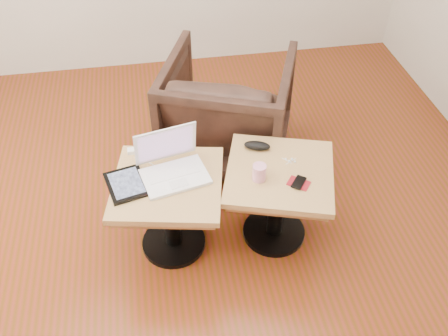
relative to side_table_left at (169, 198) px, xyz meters
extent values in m
cube|color=#572E0B|center=(0.04, -0.05, -0.40)|extent=(4.50, 4.50, 0.01)
cylinder|color=black|center=(0.00, 0.00, -0.39)|extent=(0.39, 0.39, 0.03)
cylinder|color=black|center=(0.00, 0.00, -0.14)|extent=(0.10, 0.10, 0.47)
cube|color=brown|center=(0.00, 0.00, 0.07)|extent=(0.64, 0.64, 0.04)
cube|color=brown|center=(0.00, 0.00, 0.12)|extent=(0.69, 0.69, 0.04)
cylinder|color=black|center=(0.63, -0.02, -0.39)|extent=(0.39, 0.39, 0.03)
cylinder|color=black|center=(0.63, -0.02, -0.14)|extent=(0.10, 0.10, 0.47)
cube|color=brown|center=(0.63, -0.02, 0.07)|extent=(0.68, 0.68, 0.04)
cube|color=brown|center=(0.63, -0.02, 0.12)|extent=(0.74, 0.74, 0.04)
cube|color=white|center=(0.04, 0.02, 0.14)|extent=(0.40, 0.32, 0.02)
cube|color=silver|center=(0.04, 0.06, 0.15)|extent=(0.31, 0.18, 0.00)
cube|color=silver|center=(0.06, -0.05, 0.15)|extent=(0.11, 0.08, 0.00)
cube|color=white|center=(0.01, 0.16, 0.27)|extent=(0.35, 0.12, 0.23)
cube|color=#9F454C|center=(0.01, 0.16, 0.27)|extent=(0.31, 0.10, 0.19)
cube|color=black|center=(-0.22, 0.01, 0.14)|extent=(0.26, 0.30, 0.02)
cube|color=#191E38|center=(-0.22, 0.01, 0.15)|extent=(0.21, 0.25, 0.00)
cube|color=white|center=(-0.19, 0.27, 0.15)|extent=(0.04, 0.04, 0.02)
ellipsoid|color=black|center=(0.54, 0.19, 0.16)|extent=(0.17, 0.11, 0.05)
cylinder|color=#D63B7F|center=(0.50, -0.07, 0.18)|extent=(0.10, 0.10, 0.10)
sphere|color=white|center=(0.70, 0.04, 0.14)|extent=(0.01, 0.01, 0.01)
sphere|color=white|center=(0.72, 0.06, 0.14)|extent=(0.01, 0.01, 0.01)
sphere|color=white|center=(0.68, 0.06, 0.14)|extent=(0.01, 0.01, 0.01)
sphere|color=white|center=(0.73, 0.03, 0.14)|extent=(0.01, 0.01, 0.01)
cylinder|color=white|center=(0.70, 0.04, 0.14)|extent=(0.07, 0.04, 0.00)
cube|color=maroon|center=(0.70, -0.14, 0.14)|extent=(0.14, 0.13, 0.01)
cube|color=black|center=(0.70, -0.14, 0.14)|extent=(0.11, 0.12, 0.01)
imported|color=black|center=(0.48, 0.81, -0.02)|extent=(1.08, 1.09, 0.77)
camera|label=1|loc=(-0.02, -1.98, 2.02)|focal=40.00mm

